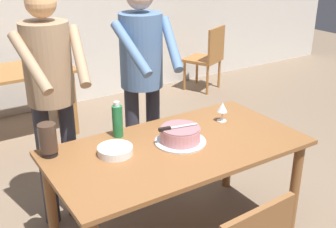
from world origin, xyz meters
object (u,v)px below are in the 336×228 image
(cake_on_platter, at_px, (180,135))
(person_cutting_cake, at_px, (142,70))
(cake_knife, at_px, (170,128))
(plate_stack, at_px, (115,151))
(background_table, at_px, (24,84))
(background_chair_0, at_px, (207,56))
(main_dining_table, at_px, (177,160))
(water_bottle, at_px, (117,121))
(hurricane_lamp, at_px, (48,140))
(person_standing_beside, at_px, (50,85))
(wine_glass_near, at_px, (222,108))

(cake_on_platter, bearing_deg, person_cutting_cake, 83.73)
(cake_on_platter, bearing_deg, cake_knife, 169.16)
(cake_knife, bearing_deg, cake_on_platter, -10.84)
(plate_stack, distance_m, background_table, 2.24)
(cake_knife, xyz_separation_m, background_table, (-0.35, 2.30, -0.29))
(cake_knife, relative_size, background_chair_0, 0.30)
(main_dining_table, xyz_separation_m, plate_stack, (-0.39, 0.11, 0.13))
(cake_on_platter, relative_size, plate_stack, 1.55)
(cake_on_platter, distance_m, background_chair_0, 3.25)
(background_chair_0, bearing_deg, cake_knife, -131.95)
(water_bottle, xyz_separation_m, person_cutting_cake, (0.37, 0.31, 0.21))
(main_dining_table, xyz_separation_m, person_cutting_cake, (0.11, 0.65, 0.43))
(hurricane_lamp, height_order, person_standing_beside, person_standing_beside)
(background_chair_0, bearing_deg, water_bottle, -138.49)
(cake_knife, distance_m, hurricane_lamp, 0.76)
(cake_knife, relative_size, background_table, 0.27)
(cake_on_platter, distance_m, person_standing_beside, 0.94)
(water_bottle, distance_m, background_table, 2.04)
(wine_glass_near, xyz_separation_m, hurricane_lamp, (-1.24, 0.16, 0.00))
(water_bottle, bearing_deg, wine_glass_near, -13.17)
(plate_stack, relative_size, person_cutting_cake, 0.13)
(person_cutting_cake, bearing_deg, background_chair_0, 41.72)
(cake_on_platter, bearing_deg, main_dining_table, -144.94)
(cake_knife, bearing_deg, background_table, 98.64)
(person_cutting_cake, distance_m, background_table, 1.84)
(plate_stack, height_order, water_bottle, water_bottle)
(cake_on_platter, height_order, cake_knife, cake_knife)
(cake_knife, distance_m, water_bottle, 0.37)
(main_dining_table, height_order, water_bottle, water_bottle)
(wine_glass_near, bearing_deg, background_chair_0, 54.38)
(cake_knife, bearing_deg, water_bottle, 128.27)
(person_cutting_cake, relative_size, background_chair_0, 1.91)
(plate_stack, xyz_separation_m, water_bottle, (0.13, 0.22, 0.09))
(cake_on_platter, bearing_deg, background_table, 100.29)
(main_dining_table, relative_size, background_chair_0, 1.85)
(plate_stack, relative_size, background_table, 0.22)
(water_bottle, bearing_deg, plate_stack, -120.21)
(person_cutting_cake, relative_size, background_table, 1.72)
(water_bottle, bearing_deg, hurricane_lamp, -177.70)
(plate_stack, bearing_deg, person_cutting_cake, 47.05)
(main_dining_table, xyz_separation_m, water_bottle, (-0.26, 0.33, 0.22))
(cake_on_platter, height_order, plate_stack, cake_on_platter)
(hurricane_lamp, bearing_deg, wine_glass_near, -7.29)
(hurricane_lamp, relative_size, background_table, 0.21)
(plate_stack, bearing_deg, wine_glass_near, 2.97)
(water_bottle, relative_size, background_chair_0, 0.28)
(main_dining_table, distance_m, person_cutting_cake, 0.79)
(cake_on_platter, xyz_separation_m, cake_knife, (-0.07, 0.01, 0.06))
(person_standing_beside, relative_size, background_table, 1.72)
(cake_knife, height_order, background_table, cake_knife)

